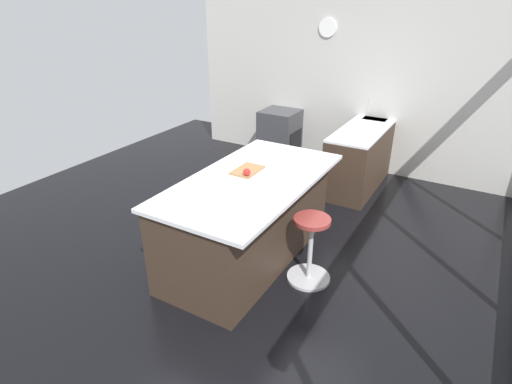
% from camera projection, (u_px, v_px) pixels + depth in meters
% --- Properties ---
extents(ground_plane, '(7.77, 7.77, 0.00)m').
position_uv_depth(ground_plane, '(255.00, 246.00, 4.77)').
color(ground_plane, black).
extents(interior_partition_left, '(0.15, 5.42, 2.74)m').
position_uv_depth(interior_partition_left, '(350.00, 82.00, 6.50)').
color(interior_partition_left, beige).
rests_on(interior_partition_left, ground_plane).
extents(sink_cabinet, '(2.38, 0.60, 1.17)m').
position_uv_depth(sink_cabinet, '(368.00, 149.00, 6.41)').
color(sink_cabinet, '#38281E').
rests_on(sink_cabinet, ground_plane).
extents(oven_range, '(0.60, 0.61, 0.86)m').
position_uv_depth(oven_range, '(280.00, 135.00, 7.11)').
color(oven_range, '#38383D').
rests_on(oven_range, ground_plane).
extents(kitchen_island, '(2.19, 1.14, 0.95)m').
position_uv_depth(kitchen_island, '(248.00, 218.00, 4.40)').
color(kitchen_island, '#38281E').
rests_on(kitchen_island, ground_plane).
extents(stool_by_window, '(0.44, 0.44, 0.71)m').
position_uv_depth(stool_by_window, '(310.00, 251.00, 4.08)').
color(stool_by_window, '#B7B7BC').
rests_on(stool_by_window, ground_plane).
extents(cutting_board, '(0.36, 0.24, 0.02)m').
position_uv_depth(cutting_board, '(247.00, 170.00, 4.34)').
color(cutting_board, olive).
rests_on(cutting_board, kitchen_island).
extents(apple_red, '(0.07, 0.07, 0.07)m').
position_uv_depth(apple_red, '(247.00, 172.00, 4.18)').
color(apple_red, red).
rests_on(apple_red, cutting_board).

